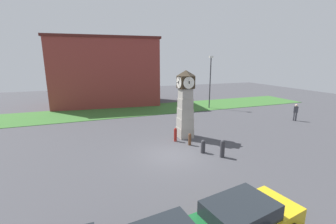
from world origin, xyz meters
The scene contains 11 objects.
ground_plane centered at (0.00, 0.00, 0.00)m, with size 77.83×77.83×0.00m, color #424247.
clock_tower centered at (2.34, 3.04, 2.70)m, with size 1.53×1.49×5.41m.
bollard_near_tower centered at (1.23, 2.37, 0.55)m, with size 0.23×0.23×1.08m.
bollard_mid_row centered at (1.92, 1.25, 0.46)m, with size 0.22×0.22×0.91m.
bollard_far_row centered at (2.15, -0.34, 0.46)m, with size 0.30×0.30×0.92m.
bollard_end_row centered at (2.98, -1.40, 0.59)m, with size 0.29×0.29×1.17m.
car_by_building centered at (-0.22, -7.49, 0.76)m, with size 4.52×2.48×1.48m.
pedestrian_near_bench centered at (15.18, 3.68, 1.01)m, with size 0.46×0.44×1.75m.
street_lamp_near_road centered at (10.11, 12.37, 3.83)m, with size 0.50×0.24×6.67m.
warehouse_blue_far centered at (-2.09, 20.01, 4.58)m, with size 14.81×8.56×9.15m.
grass_verge_far centered at (1.77, 14.27, 0.02)m, with size 46.70×6.57×0.04m, color #386B2D.
Camera 1 is at (-5.04, -12.90, 6.16)m, focal length 24.00 mm.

